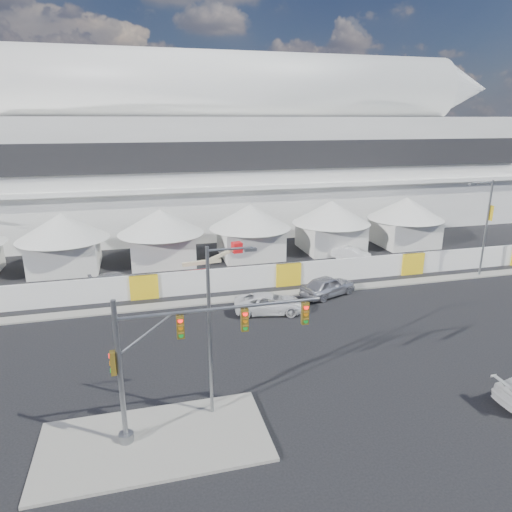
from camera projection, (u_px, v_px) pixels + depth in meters
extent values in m
plane|color=black|center=(267.00, 387.00, 24.42)|extent=(160.00, 160.00, 0.00)
cube|color=gray|center=(155.00, 441.00, 20.17)|extent=(10.00, 5.00, 0.15)
cube|color=gray|center=(443.00, 278.00, 40.80)|extent=(80.00, 1.20, 0.12)
cube|color=silver|center=(240.00, 170.00, 63.25)|extent=(80.00, 24.00, 14.00)
cube|color=black|center=(263.00, 156.00, 51.18)|extent=(68.00, 0.30, 3.20)
cube|color=white|center=(264.00, 187.00, 51.96)|extent=(72.00, 0.80, 0.50)
cylinder|color=white|center=(242.00, 86.00, 58.29)|extent=(57.60, 8.40, 8.40)
cylinder|color=white|center=(257.00, 90.00, 58.89)|extent=(51.60, 6.80, 6.80)
cylinder|color=white|center=(272.00, 93.00, 59.49)|extent=(45.60, 5.20, 5.20)
cone|color=white|center=(462.00, 88.00, 66.13)|extent=(8.00, 7.60, 7.60)
cube|color=silver|center=(65.00, 254.00, 43.09)|extent=(6.00, 6.00, 3.00)
cone|color=silver|center=(62.00, 226.00, 42.31)|extent=(8.40, 8.40, 2.40)
cube|color=silver|center=(162.00, 248.00, 45.26)|extent=(6.00, 6.00, 3.00)
cone|color=silver|center=(161.00, 221.00, 44.48)|extent=(8.40, 8.40, 2.40)
cube|color=silver|center=(250.00, 242.00, 47.43)|extent=(6.00, 6.00, 3.00)
cone|color=silver|center=(250.00, 216.00, 46.65)|extent=(8.40, 8.40, 2.40)
cube|color=silver|center=(330.00, 236.00, 49.60)|extent=(6.00, 6.00, 3.00)
cone|color=silver|center=(331.00, 212.00, 48.82)|extent=(8.40, 8.40, 2.40)
cube|color=silver|center=(404.00, 231.00, 51.77)|extent=(6.00, 6.00, 3.00)
cone|color=silver|center=(406.00, 208.00, 50.99)|extent=(8.40, 8.40, 2.40)
cube|color=white|center=(288.00, 274.00, 39.01)|extent=(70.00, 0.25, 2.00)
imported|color=#B8B7BC|center=(328.00, 286.00, 36.76)|extent=(3.65, 5.29, 1.67)
imported|color=white|center=(269.00, 303.00, 33.61)|extent=(3.36, 5.54, 1.44)
imported|color=silver|center=(351.00, 254.00, 46.25)|extent=(3.65, 3.74, 1.28)
imported|color=#B8B8BD|center=(117.00, 280.00, 38.63)|extent=(2.67, 4.77, 1.31)
cylinder|color=gray|center=(120.00, 374.00, 19.11)|extent=(0.22, 0.22, 6.68)
cylinder|color=gray|center=(126.00, 437.00, 20.02)|extent=(0.65, 0.65, 0.40)
cylinder|color=gray|center=(223.00, 308.00, 19.45)|extent=(8.83, 0.15, 0.15)
cube|color=#594714|center=(180.00, 327.00, 19.20)|extent=(0.32, 0.22, 1.05)
cube|color=#594714|center=(245.00, 320.00, 19.87)|extent=(0.32, 0.22, 1.05)
cube|color=#594714|center=(305.00, 313.00, 20.55)|extent=(0.32, 0.22, 1.05)
cube|color=#594714|center=(113.00, 363.00, 18.89)|extent=(0.22, 0.32, 1.05)
cylinder|color=gray|center=(210.00, 334.00, 20.92)|extent=(0.17, 0.17, 8.31)
cylinder|color=gray|center=(230.00, 249.00, 20.02)|extent=(2.03, 0.11, 0.11)
cube|color=gray|center=(250.00, 250.00, 20.27)|extent=(0.55, 0.23, 0.14)
cylinder|color=slate|center=(486.00, 229.00, 40.47)|extent=(0.17, 0.17, 8.72)
cylinder|color=slate|center=(482.00, 183.00, 39.01)|extent=(2.13, 0.12, 0.12)
cube|color=slate|center=(473.00, 184.00, 38.81)|extent=(0.58, 0.24, 0.15)
cube|color=yellow|center=(491.00, 213.00, 40.11)|extent=(0.03, 0.58, 1.36)
cube|color=red|center=(190.00, 278.00, 39.48)|extent=(3.45, 1.93, 1.00)
cube|color=beige|center=(202.00, 263.00, 39.37)|extent=(3.46, 0.83, 0.32)
cube|color=beige|center=(225.00, 255.00, 39.69)|extent=(2.69, 0.67, 1.10)
cube|color=red|center=(239.00, 249.00, 39.87)|extent=(0.93, 0.93, 0.91)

